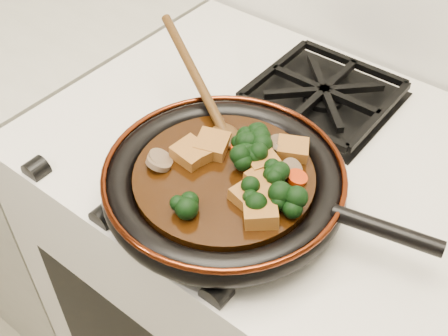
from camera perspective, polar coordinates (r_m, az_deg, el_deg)
The scene contains 34 objects.
stove at distance 1.25m, azimuth 4.01°, elevation -12.94°, with size 0.76×0.60×0.90m, color beige.
burner_grate_front at distance 0.81m, azimuth -0.09°, elevation -1.97°, with size 0.23×0.23×0.03m, color black, non-canonical shape.
burner_grate_back at distance 0.99m, azimuth 10.08°, elevation 7.36°, with size 0.23×0.23×0.03m, color black, non-canonical shape.
skillet at distance 0.78m, azimuth 0.14°, elevation -1.41°, with size 0.46×0.34×0.05m.
braising_sauce at distance 0.77m, azimuth 0.00°, elevation -1.10°, with size 0.25×0.25×0.02m, color black.
tofu_cube_0 at distance 0.75m, azimuth 4.01°, elevation -1.14°, with size 0.04×0.04×0.02m, color brown.
tofu_cube_1 at distance 0.73m, azimuth 2.28°, elevation -2.95°, with size 0.04×0.03×0.02m, color brown.
tofu_cube_2 at distance 0.80m, azimuth -1.21°, elevation 2.29°, with size 0.04×0.05×0.02m, color brown.
tofu_cube_3 at distance 0.79m, azimuth -1.94°, elevation 1.73°, with size 0.04×0.03×0.02m, color brown.
tofu_cube_4 at distance 0.72m, azimuth 3.73°, elevation -3.29°, with size 0.04×0.04×0.02m, color brown.
tofu_cube_5 at distance 0.71m, azimuth 3.74°, elevation -4.67°, with size 0.04×0.04×0.02m, color brown.
tofu_cube_6 at distance 0.79m, azimuth 6.95°, elevation 1.81°, with size 0.04×0.04×0.02m, color brown.
tofu_cube_7 at distance 0.78m, azimuth -3.37°, elevation 1.45°, with size 0.04×0.05×0.02m, color brown.
tofu_cube_8 at distance 0.77m, azimuth 3.80°, elevation 0.65°, with size 0.04×0.04×0.02m, color brown.
broccoli_floret_0 at distance 0.77m, azimuth 2.20°, elevation 0.91°, with size 0.06×0.06×0.06m, color black, non-canonical shape.
broccoli_floret_1 at distance 0.75m, azimuth 4.84°, elevation -0.46°, with size 0.06×0.06×0.06m, color black, non-canonical shape.
broccoli_floret_2 at distance 0.72m, azimuth 2.96°, elevation -3.16°, with size 0.06×0.06×0.06m, color black, non-canonical shape.
broccoli_floret_3 at distance 0.79m, azimuth 2.79°, elevation 1.79°, with size 0.06×0.06×0.05m, color black, non-canonical shape.
broccoli_floret_4 at distance 0.80m, azimuth 2.30°, elevation 2.68°, with size 0.06×0.06×0.05m, color black, non-canonical shape.
broccoli_floret_5 at distance 0.72m, azimuth 6.36°, elevation -3.54°, with size 0.06×0.06×0.06m, color black, non-canonical shape.
broccoli_floret_6 at distance 0.71m, azimuth -4.20°, elevation -4.20°, with size 0.06×0.06×0.05m, color black, non-canonical shape.
broccoli_floret_7 at distance 0.81m, azimuth 3.07°, elevation 3.11°, with size 0.06×0.06×0.05m, color black, non-canonical shape.
carrot_coin_0 at distance 0.76m, azimuth 7.44°, elevation -0.99°, with size 0.03×0.03×0.01m, color #B42905.
carrot_coin_1 at distance 0.79m, azimuth -2.41°, elevation 1.50°, with size 0.03×0.03×0.01m, color #B42905.
carrot_coin_2 at distance 0.74m, azimuth 3.31°, elevation -1.92°, with size 0.03×0.03×0.01m, color #B42905.
carrot_coin_3 at distance 0.81m, azimuth -0.22°, elevation 2.61°, with size 0.03×0.03×0.01m, color #B42905.
carrot_coin_4 at distance 0.80m, azimuth 1.60°, elevation 2.02°, with size 0.03×0.03×0.01m, color #B42905.
carrot_coin_5 at distance 0.78m, azimuth 2.26°, elevation 0.89°, with size 0.03×0.03×0.01m, color #B42905.
mushroom_slice_0 at distance 0.78m, azimuth -6.66°, elevation 0.51°, with size 0.04×0.04×0.01m, color brown.
mushroom_slice_1 at distance 0.78m, azimuth -6.50°, elevation 0.92°, with size 0.04×0.04×0.01m, color brown.
mushroom_slice_2 at distance 0.80m, azimuth 5.42°, elevation 2.35°, with size 0.03×0.03×0.01m, color brown.
mushroom_slice_3 at distance 0.77m, azimuth 6.82°, elevation -0.19°, with size 0.03×0.03×0.01m, color brown.
mushroom_slice_4 at distance 0.80m, azimuth 5.79°, elevation 1.98°, with size 0.04×0.04×0.01m, color brown.
wooden_spoon at distance 0.86m, azimuth -1.78°, elevation 7.15°, with size 0.15×0.10×0.26m.
Camera 1 is at (0.35, 1.11, 1.50)m, focal length 45.00 mm.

